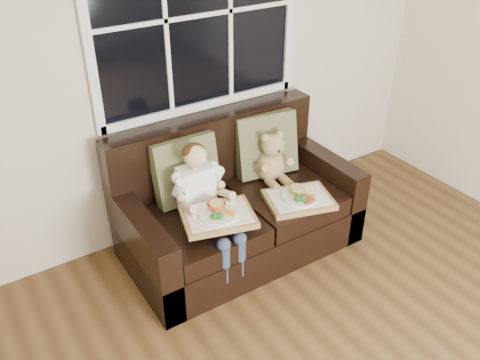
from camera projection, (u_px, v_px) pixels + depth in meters
window_back at (198, 15)px, 3.45m from camera, size 1.62×0.04×1.37m
loveseat at (235, 210)px, 3.82m from camera, size 1.70×0.92×0.96m
pillow_left at (186, 170)px, 3.59m from camera, size 0.47×0.22×0.48m
pillow_right at (266, 144)px, 3.90m from camera, size 0.51×0.29×0.50m
child at (203, 195)px, 3.42m from camera, size 0.35×0.58×0.79m
teddy_bear at (272, 160)px, 3.84m from camera, size 0.26×0.32×0.42m
tray_left at (218, 215)px, 3.30m from camera, size 0.54×0.47×0.11m
tray_right at (299, 198)px, 3.64m from camera, size 0.55×0.47×0.11m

